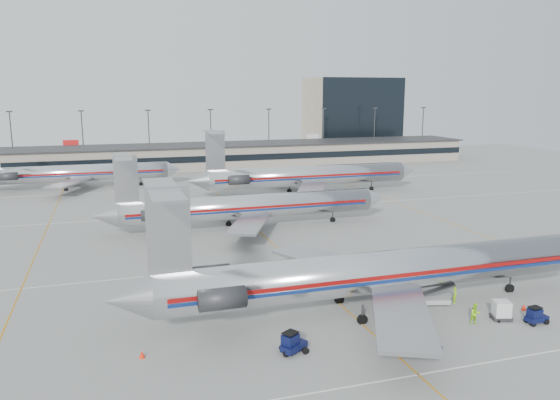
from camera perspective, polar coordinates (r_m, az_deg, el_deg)
name	(u,v)px	position (r m, az deg, el deg)	size (l,w,h in m)	color
ground	(324,290)	(57.34, 4.67, -9.39)	(260.00, 260.00, 0.00)	gray
apron_markings	(293,262)	(66.18, 1.38, -6.51)	(160.00, 0.15, 0.02)	silver
terminal	(188,156)	(149.97, -9.61, 4.54)	(162.00, 17.00, 6.25)	gray
light_mast_row	(180,132)	(163.32, -10.37, 6.96)	(163.60, 0.40, 15.28)	#38383D
distant_building	(351,114)	(196.00, 7.45, 8.87)	(30.00, 20.00, 25.00)	tan
jet_foreground	(372,272)	(51.71, 9.59, -7.44)	(49.21, 28.98, 12.88)	silver
jet_second_row	(244,206)	(81.49, -3.76, -0.68)	(44.79, 26.37, 11.72)	silver
jet_third_row	(304,175)	(108.95, 2.52, 2.58)	(48.22, 29.66, 13.18)	silver
jet_back_row	(75,173)	(123.16, -20.60, 2.67)	(42.78, 26.31, 11.70)	silver
tug_left	(292,343)	(44.15, 1.29, -14.75)	(2.43, 2.08, 1.78)	#090E34
tug_center	(427,345)	(45.54, 15.11, -14.43)	(2.08, 1.27, 1.59)	#090E34
tug_right	(536,316)	(54.12, 25.17, -10.92)	(2.03, 1.13, 1.60)	#090E34
cart_inner	(422,338)	(46.94, 14.66, -13.77)	(2.28, 1.85, 1.12)	#090E34
cart_outer	(417,346)	(45.63, 14.16, -14.59)	(2.10, 1.79, 1.00)	#090E34
uld_container	(502,310)	(53.81, 22.14, -10.62)	(2.00, 1.83, 1.74)	#2D2D30
belt_loader	(433,299)	(55.37, 15.67, -9.94)	(4.00, 2.05, 2.05)	#9F9F9F
ramp_worker_near	(455,295)	(56.16, 17.82, -9.46)	(0.61, 0.40, 1.66)	#8DDB14
ramp_worker_far	(475,314)	(51.92, 19.73, -11.15)	(0.94, 0.73, 1.94)	#97EE16
cone_right	(524,307)	(57.03, 24.13, -10.16)	(0.45, 0.45, 0.62)	#FE2308
cone_left	(142,354)	(44.92, -14.23, -15.34)	(0.46, 0.46, 0.63)	#FE2308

